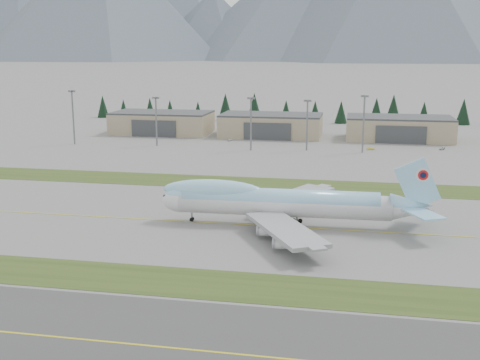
% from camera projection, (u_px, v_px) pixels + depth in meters
% --- Properties ---
extents(ground, '(7000.00, 7000.00, 0.00)m').
position_uv_depth(ground, '(246.00, 225.00, 144.66)').
color(ground, slate).
rests_on(ground, ground).
extents(grass_strip_near, '(400.00, 14.00, 0.08)m').
position_uv_depth(grass_strip_near, '(209.00, 284.00, 108.20)').
color(grass_strip_near, '#314418').
rests_on(grass_strip_near, ground).
extents(grass_strip_far, '(400.00, 18.00, 0.08)m').
position_uv_depth(grass_strip_far, '(272.00, 184.00, 187.83)').
color(grass_strip_far, '#314418').
rests_on(grass_strip_far, ground).
extents(asphalt_taxiway, '(400.00, 32.00, 0.04)m').
position_uv_depth(asphalt_taxiway, '(168.00, 348.00, 85.18)').
color(asphalt_taxiway, '#333333').
rests_on(asphalt_taxiway, ground).
extents(taxiway_line_main, '(400.00, 0.40, 0.02)m').
position_uv_depth(taxiway_line_main, '(246.00, 225.00, 144.66)').
color(taxiway_line_main, gold).
rests_on(taxiway_line_main, ground).
extents(taxiway_line_near, '(400.00, 0.40, 0.02)m').
position_uv_depth(taxiway_line_near, '(168.00, 348.00, 85.18)').
color(taxiway_line_near, gold).
rests_on(taxiway_line_near, ground).
extents(boeing_747_freighter, '(66.14, 57.44, 17.53)m').
position_uv_depth(boeing_747_freighter, '(281.00, 202.00, 143.06)').
color(boeing_747_freighter, silver).
rests_on(boeing_747_freighter, ground).
extents(hangar_left, '(48.00, 26.60, 10.80)m').
position_uv_depth(hangar_left, '(162.00, 123.00, 300.21)').
color(hangar_left, gray).
rests_on(hangar_left, ground).
extents(hangar_center, '(48.00, 26.60, 10.80)m').
position_uv_depth(hangar_center, '(271.00, 125.00, 290.07)').
color(hangar_center, gray).
rests_on(hangar_center, ground).
extents(hangar_right, '(48.00, 26.60, 10.80)m').
position_uv_depth(hangar_right, '(399.00, 128.00, 279.01)').
color(hangar_right, gray).
rests_on(hangar_right, ground).
extents(floodlight_masts, '(128.66, 7.42, 23.77)m').
position_uv_depth(floodlight_masts, '(226.00, 112.00, 252.17)').
color(floodlight_masts, slate).
rests_on(floodlight_masts, ground).
extents(service_vehicle_a, '(1.87, 3.32, 1.07)m').
position_uv_depth(service_vehicle_a, '(230.00, 141.00, 276.56)').
color(service_vehicle_a, silver).
rests_on(service_vehicle_a, ground).
extents(service_vehicle_b, '(3.44, 1.91, 1.08)m').
position_uv_depth(service_vehicle_b, '(371.00, 150.00, 251.87)').
color(service_vehicle_b, gold).
rests_on(service_vehicle_b, ground).
extents(service_vehicle_c, '(2.95, 4.26, 1.14)m').
position_uv_depth(service_vehicle_c, '(442.00, 150.00, 252.57)').
color(service_vehicle_c, '#A6A7AA').
rests_on(service_vehicle_c, ground).
extents(conifer_belt, '(264.21, 14.94, 16.52)m').
position_uv_depth(conifer_belt, '(326.00, 110.00, 346.06)').
color(conifer_belt, black).
rests_on(conifer_belt, ground).
extents(mountain_ridge_rear, '(4401.92, 948.29, 474.14)m').
position_uv_depth(mountain_ridge_rear, '(402.00, 7.00, 2835.35)').
color(mountain_ridge_rear, '#4F5B6A').
rests_on(mountain_ridge_rear, ground).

